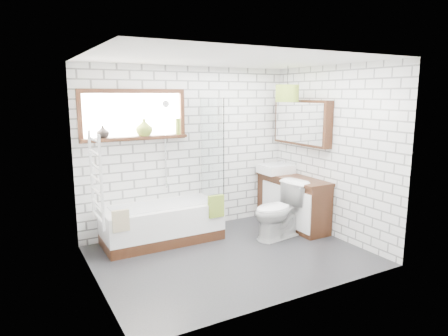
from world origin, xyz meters
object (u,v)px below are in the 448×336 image
basin (276,169)px  toilet (279,210)px  vanity (292,201)px  pendant (287,93)px  bathtub (162,223)px

basin → toilet: bearing=-122.4°
vanity → toilet: bearing=-146.1°
toilet → pendant: bearing=126.0°
pendant → toilet: bearing=-136.3°
bathtub → vanity: bearing=-9.4°
bathtub → pendant: bearing=-11.2°
basin → pendant: 1.30m
bathtub → vanity: (2.08, -0.34, 0.13)m
bathtub → pendant: size_ratio=4.79×
bathtub → pendant: (1.89, -0.37, 1.83)m
vanity → basin: (-0.06, 0.38, 0.47)m
toilet → pendant: size_ratio=2.40×
basin → bathtub: bearing=-178.9°
vanity → pendant: 1.71m
bathtub → basin: size_ratio=3.31×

